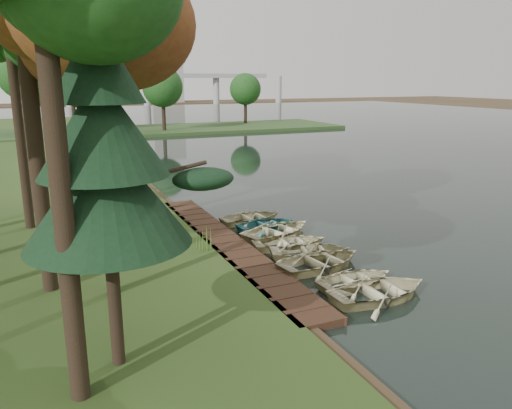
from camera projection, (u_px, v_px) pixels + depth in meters
name	position (u px, v px, depth m)	size (l,w,h in m)	color
ground	(261.00, 244.00, 22.12)	(300.00, 300.00, 0.00)	#3D2F1D
water	(445.00, 149.00, 51.57)	(130.00, 200.00, 0.05)	black
boardwalk	(227.00, 245.00, 21.46)	(1.60, 16.00, 0.30)	#342014
peninsula	(166.00, 130.00, 69.58)	(50.00, 14.00, 0.45)	#2B451E
far_trees	(139.00, 84.00, 66.76)	(45.60, 5.60, 8.80)	black
bridge	(117.00, 79.00, 131.72)	(95.90, 4.00, 8.60)	#A5A5A0
building_a	(165.00, 73.00, 155.91)	(10.00, 8.00, 18.00)	#A5A5A0
building_b	(44.00, 83.00, 147.43)	(8.00, 8.00, 12.00)	#A5A5A0
rowboat_0	(380.00, 288.00, 16.39)	(2.58, 3.61, 0.75)	beige
rowboat_1	(357.00, 278.00, 17.42)	(2.13, 2.98, 0.62)	beige
rowboat_2	(321.00, 259.00, 19.05)	(2.59, 3.62, 0.75)	beige
rowboat_3	(311.00, 249.00, 20.23)	(2.35, 3.29, 0.68)	beige
rowboat_4	(290.00, 241.00, 21.36)	(2.30, 3.22, 0.67)	beige
rowboat_5	(279.00, 229.00, 22.85)	(2.67, 3.75, 0.78)	beige
rowboat_6	(268.00, 223.00, 24.03)	(2.18, 3.06, 0.63)	teal
rowboat_7	(252.00, 216.00, 25.21)	(2.33, 3.26, 0.68)	beige
stored_rowboat	(99.00, 202.00, 26.95)	(2.52, 3.53, 0.73)	beige
tree_2	(94.00, 21.00, 14.33)	(4.37, 4.37, 10.36)	black
tree_4	(7.00, 26.00, 21.34)	(4.36, 4.36, 10.98)	black
tree_6	(16.00, 13.00, 23.89)	(5.01, 5.01, 12.11)	black
pine_tree	(104.00, 156.00, 11.08)	(3.80, 3.80, 8.19)	black
reeds_0	(204.00, 238.00, 20.44)	(0.60, 0.60, 0.96)	#3F661E
reeds_1	(182.00, 231.00, 21.19)	(0.60, 0.60, 1.02)	#3F661E
reeds_2	(137.00, 222.00, 22.49)	(0.60, 0.60, 1.06)	#3F661E
reeds_3	(140.00, 192.00, 28.40)	(0.60, 0.60, 1.06)	#3F661E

